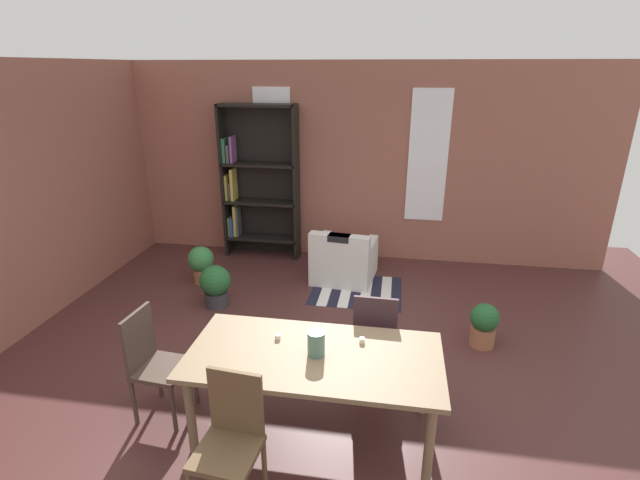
{
  "coord_description": "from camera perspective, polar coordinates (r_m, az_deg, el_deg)",
  "views": [
    {
      "loc": [
        0.7,
        -3.3,
        2.79
      ],
      "look_at": [
        -0.09,
        1.46,
        0.98
      ],
      "focal_mm": 26.14,
      "sensor_mm": 36.0,
      "label": 1
    }
  ],
  "objects": [
    {
      "name": "potted_plant_by_shelf",
      "position": [
        5.85,
        -12.69,
        -5.32
      ],
      "size": [
        0.38,
        0.38,
        0.53
      ],
      "color": "#333338",
      "rests_on": "ground"
    },
    {
      "name": "vase_on_table",
      "position": [
        3.59,
        -0.47,
        -12.54
      ],
      "size": [
        0.13,
        0.13,
        0.19
      ],
      "primitive_type": "cylinder",
      "color": "#4C7266",
      "rests_on": "dining_table"
    },
    {
      "name": "striped_rug",
      "position": [
        6.21,
        4.47,
        -6.17
      ],
      "size": [
        1.18,
        1.0,
        0.01
      ],
      "color": "#1E1E33",
      "rests_on": "ground"
    },
    {
      "name": "bookshelf_tall",
      "position": [
        7.09,
        -7.84,
        6.97
      ],
      "size": [
        1.14,
        0.32,
        2.29
      ],
      "color": "black",
      "rests_on": "ground"
    },
    {
      "name": "window_pane_0",
      "position": [
        7.11,
        -5.75,
        10.63
      ],
      "size": [
        0.55,
        0.02,
        1.87
      ],
      "primitive_type": "cube",
      "color": "white"
    },
    {
      "name": "window_pane_1",
      "position": [
        6.88,
        13.08,
        9.88
      ],
      "size": [
        0.55,
        0.02,
        1.87
      ],
      "primitive_type": "cube",
      "color": "white"
    },
    {
      "name": "tealight_candle_1",
      "position": [
        3.78,
        5.16,
        -12.13
      ],
      "size": [
        0.04,
        0.04,
        0.04
      ],
      "primitive_type": "cylinder",
      "color": "silver",
      "rests_on": "dining_table"
    },
    {
      "name": "potted_plant_corner",
      "position": [
        5.25,
        19.42,
        -9.67
      ],
      "size": [
        0.29,
        0.29,
        0.48
      ],
      "color": "#9E6042",
      "rests_on": "ground"
    },
    {
      "name": "potted_plant_window",
      "position": [
        6.52,
        -14.36,
        -2.67
      ],
      "size": [
        0.35,
        0.35,
        0.52
      ],
      "color": "#9E6042",
      "rests_on": "ground"
    },
    {
      "name": "dining_chair_head_left",
      "position": [
        4.19,
        -19.69,
        -13.75
      ],
      "size": [
        0.43,
        0.43,
        0.95
      ],
      "color": "#423329",
      "rests_on": "ground"
    },
    {
      "name": "dining_chair_near_left",
      "position": [
        3.35,
        -10.87,
        -22.63
      ],
      "size": [
        0.44,
        0.44,
        0.95
      ],
      "color": "brown",
      "rests_on": "ground"
    },
    {
      "name": "armchair_white",
      "position": [
        6.42,
        2.92,
        -2.54
      ],
      "size": [
        0.89,
        0.89,
        0.75
      ],
      "color": "silver",
      "rests_on": "ground"
    },
    {
      "name": "back_wall_brick",
      "position": [
        7.0,
        3.56,
        9.34
      ],
      "size": [
        7.47,
        0.12,
        2.87
      ],
      "primitive_type": "cube",
      "color": "#98594A",
      "rests_on": "ground"
    },
    {
      "name": "tealight_candle_0",
      "position": [
        3.83,
        -5.19,
        -11.72
      ],
      "size": [
        0.04,
        0.04,
        0.04
      ],
      "primitive_type": "cylinder",
      "color": "silver",
      "rests_on": "dining_table"
    },
    {
      "name": "dining_chair_far_right",
      "position": [
        4.31,
        6.77,
        -11.51
      ],
      "size": [
        0.41,
        0.41,
        0.95
      ],
      "color": "#332025",
      "rests_on": "ground"
    },
    {
      "name": "ground_plane",
      "position": [
        4.38,
        -2.07,
        -19.05
      ],
      "size": [
        9.01,
        9.01,
        0.0
      ],
      "primitive_type": "plane",
      "color": "#4C2927"
    },
    {
      "name": "dining_table",
      "position": [
        3.69,
        -0.73,
        -14.79
      ],
      "size": [
        1.94,
        0.94,
        0.73
      ],
      "color": "#7A6348",
      "rests_on": "ground"
    }
  ]
}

